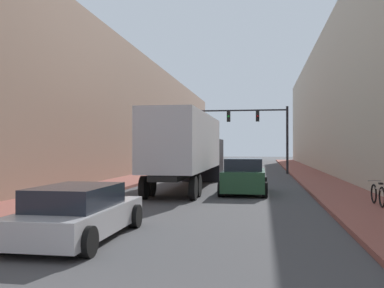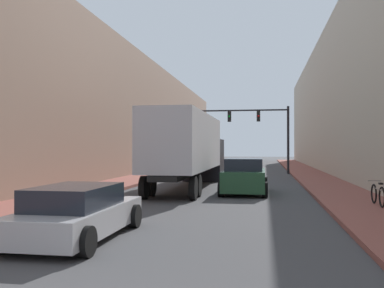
{
  "view_description": "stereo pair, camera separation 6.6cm",
  "coord_description": "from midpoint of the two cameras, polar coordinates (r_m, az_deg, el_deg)",
  "views": [
    {
      "loc": [
        2.46,
        -3.55,
        2.22
      ],
      "look_at": [
        -0.45,
        13.94,
        2.36
      ],
      "focal_mm": 40.0,
      "sensor_mm": 36.0,
      "label": 1
    },
    {
      "loc": [
        2.52,
        -3.54,
        2.22
      ],
      "look_at": [
        -0.45,
        13.94,
        2.36
      ],
      "focal_mm": 40.0,
      "sensor_mm": 36.0,
      "label": 2
    }
  ],
  "objects": [
    {
      "name": "sidewalk_right",
      "position": [
        33.8,
        15.47,
        -4.08
      ],
      "size": [
        2.81,
        80.0,
        0.15
      ],
      "color": "brown",
      "rests_on": "ground"
    },
    {
      "name": "sidewalk_left",
      "position": [
        34.68,
        -4.83,
        -4.0
      ],
      "size": [
        2.81,
        80.0,
        0.15
      ],
      "color": "brown",
      "rests_on": "ground"
    },
    {
      "name": "building_right",
      "position": [
        34.69,
        22.74,
        5.97
      ],
      "size": [
        6.0,
        80.0,
        12.15
      ],
      "color": "#BCB29E",
      "rests_on": "ground"
    },
    {
      "name": "building_left",
      "position": [
        36.06,
        -11.64,
        4.06
      ],
      "size": [
        6.0,
        80.0,
        10.11
      ],
      "color": "#997A66",
      "rests_on": "ground"
    },
    {
      "name": "semi_truck",
      "position": [
        23.44,
        -0.35,
        -0.51
      ],
      "size": [
        2.44,
        13.41,
        3.9
      ],
      "color": "silver",
      "rests_on": "ground"
    },
    {
      "name": "sedan_car",
      "position": [
        10.81,
        -15.01,
        -8.89
      ],
      "size": [
        2.06,
        4.55,
        1.3
      ],
      "color": "#B7B7BC",
      "rests_on": "ground"
    },
    {
      "name": "suv_car",
      "position": [
        20.83,
        6.9,
        -4.33
      ],
      "size": [
        2.19,
        4.63,
        1.69
      ],
      "color": "#234C2D",
      "rests_on": "ground"
    },
    {
      "name": "traffic_signal_gantry",
      "position": [
        36.64,
        9.53,
        2.35
      ],
      "size": [
        7.48,
        0.35,
        5.68
      ],
      "color": "black",
      "rests_on": "ground"
    },
    {
      "name": "parked_bicycle",
      "position": [
        16.66,
        23.43,
        -6.22
      ],
      "size": [
        0.44,
        1.82,
        0.86
      ],
      "color": "black",
      "rests_on": "sidewalk_right"
    }
  ]
}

